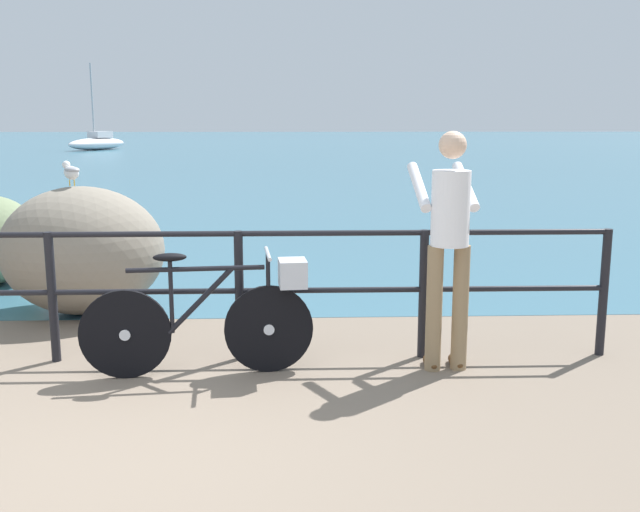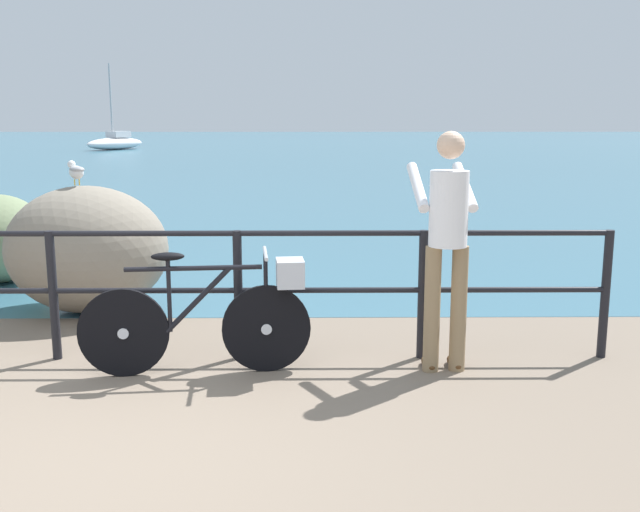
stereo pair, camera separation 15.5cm
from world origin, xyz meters
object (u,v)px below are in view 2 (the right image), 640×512
bicycle (216,312)px  person_at_railing (447,240)px  sailboat (116,142)px  breakwater_boulder_main (87,249)px  seagull (76,171)px

bicycle → person_at_railing: person_at_railing is taller
sailboat → person_at_railing: bearing=45.6°
person_at_railing → sailboat: 39.97m
bicycle → person_at_railing: bearing=-3.4°
person_at_railing → bicycle: bearing=88.0°
person_at_railing → sailboat: (-12.54, 37.95, -0.57)m
breakwater_boulder_main → seagull: bearing=148.5°
person_at_railing → seagull: (-3.24, 1.76, 0.38)m
breakwater_boulder_main → seagull: size_ratio=5.01×
seagull → sailboat: 37.38m
bicycle → seagull: 2.55m
breakwater_boulder_main → bicycle: bearing=-50.3°
breakwater_boulder_main → seagull: (-0.07, 0.05, 0.76)m
sailboat → seagull: bearing=41.7°
breakwater_boulder_main → sailboat: sailboat is taller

